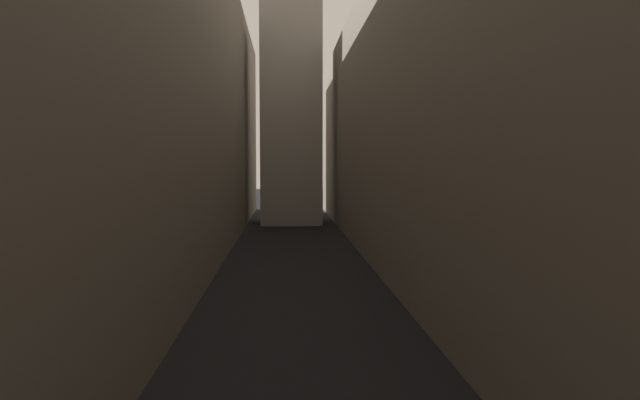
# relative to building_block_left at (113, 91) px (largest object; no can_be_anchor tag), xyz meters

# --- Properties ---
(ground_plane) EXTENTS (264.00, 264.00, 0.00)m
(ground_plane) POSITION_rel_building_block_left_xyz_m (12.63, -2.00, -12.56)
(ground_plane) COLOR black
(building_block_left) EXTENTS (14.26, 108.00, 25.11)m
(building_block_left) POSITION_rel_building_block_left_xyz_m (0.00, 0.00, 0.00)
(building_block_left) COLOR #756B5B
(building_block_left) RESTS_ON ground
(building_block_right) EXTENTS (10.08, 108.00, 22.01)m
(building_block_right) POSITION_rel_building_block_left_xyz_m (23.17, 0.00, -1.55)
(building_block_right) COLOR gray
(building_block_right) RESTS_ON ground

